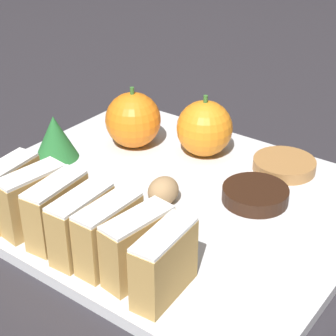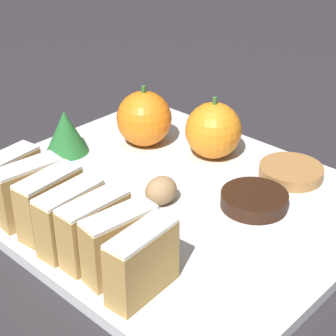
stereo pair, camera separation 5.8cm
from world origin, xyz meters
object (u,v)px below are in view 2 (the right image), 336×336
(orange_far, at_px, (213,130))
(walnut, at_px, (161,191))
(orange_near, at_px, (144,119))
(chocolate_cookie, at_px, (254,200))

(orange_far, bearing_deg, walnut, -166.67)
(orange_far, relative_size, walnut, 2.08)
(orange_near, relative_size, orange_far, 1.02)
(walnut, bearing_deg, orange_far, 13.33)
(orange_far, height_order, chocolate_cookie, orange_far)
(walnut, distance_m, chocolate_cookie, 0.09)
(orange_near, bearing_deg, chocolate_cookie, -97.45)
(orange_near, bearing_deg, orange_far, -68.05)
(orange_near, distance_m, orange_far, 0.09)
(orange_near, relative_size, walnut, 2.12)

